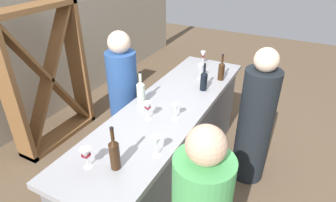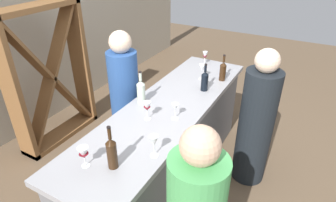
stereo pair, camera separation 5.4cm
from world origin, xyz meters
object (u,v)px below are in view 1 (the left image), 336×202
(wine_bottle_second_right_amber_brown, at_px, (221,70))
(wine_glass_far_right, at_px, (86,155))
(wine_glass_near_center, at_px, (176,108))
(wine_glass_far_center, at_px, (203,55))
(wine_bottle_second_left_clear_pale, at_px, (141,91))
(wine_glass_far_left, at_px, (148,107))
(wine_rack, at_px, (47,79))
(wine_bottle_leftmost_amber_brown, at_px, (114,153))
(wine_glass_near_right, at_px, (201,69))
(person_right_guest, at_px, (124,105))
(wine_bottle_center_near_black, at_px, (204,80))
(person_left_guest, at_px, (255,123))
(wine_glass_near_left, at_px, (156,142))

(wine_bottle_second_right_amber_brown, bearing_deg, wine_glass_far_right, 168.72)
(wine_glass_near_center, height_order, wine_glass_far_center, wine_glass_far_center)
(wine_bottle_second_left_clear_pale, relative_size, wine_glass_far_left, 1.88)
(wine_glass_far_center, bearing_deg, wine_rack, 124.87)
(wine_bottle_leftmost_amber_brown, relative_size, wine_glass_near_right, 1.94)
(wine_glass_far_center, bearing_deg, person_right_guest, 152.92)
(wine_bottle_center_near_black, height_order, wine_glass_near_center, wine_bottle_center_near_black)
(wine_bottle_center_near_black, relative_size, wine_glass_far_right, 1.85)
(wine_glass_near_center, height_order, wine_glass_far_right, wine_glass_far_right)
(wine_glass_near_center, bearing_deg, wine_glass_far_left, 121.33)
(wine_rack, height_order, wine_glass_far_center, wine_rack)
(wine_rack, xyz_separation_m, person_left_guest, (0.47, -2.39, -0.17))
(wine_glass_far_left, bearing_deg, wine_glass_near_center, -58.67)
(wine_glass_far_left, bearing_deg, wine_glass_far_center, 2.23)
(wine_rack, xyz_separation_m, wine_glass_far_left, (-0.32, -1.61, 0.21))
(wine_glass_far_left, bearing_deg, wine_glass_near_left, -141.63)
(wine_glass_far_center, distance_m, wine_glass_far_right, 2.10)
(wine_rack, distance_m, wine_glass_far_center, 1.90)
(wine_bottle_second_right_amber_brown, bearing_deg, wine_bottle_second_left_clear_pale, 149.32)
(wine_bottle_second_right_amber_brown, relative_size, wine_glass_far_right, 1.88)
(wine_bottle_center_near_black, relative_size, wine_glass_near_left, 1.69)
(wine_glass_far_center, xyz_separation_m, wine_glass_far_right, (-2.10, 0.00, -0.01))
(wine_bottle_leftmost_amber_brown, height_order, wine_bottle_center_near_black, wine_bottle_leftmost_amber_brown)
(wine_glass_near_right, bearing_deg, wine_bottle_second_left_clear_pale, 159.13)
(wine_bottle_leftmost_amber_brown, relative_size, wine_bottle_second_left_clear_pale, 1.03)
(wine_glass_far_left, bearing_deg, wine_glass_far_right, 175.37)
(wine_glass_far_right, bearing_deg, wine_glass_far_center, -0.05)
(wine_glass_near_left, bearing_deg, wine_glass_near_right, 8.98)
(person_right_guest, bearing_deg, wine_glass_near_center, -40.30)
(wine_glass_far_right, bearing_deg, wine_glass_near_left, -48.25)
(person_right_guest, bearing_deg, wine_glass_far_right, -85.19)
(wine_rack, distance_m, person_right_guest, 1.06)
(wine_glass_far_left, bearing_deg, wine_glass_near_right, -4.94)
(wine_bottle_leftmost_amber_brown, xyz_separation_m, person_left_guest, (1.40, -0.66, -0.39))
(wine_bottle_second_left_clear_pale, xyz_separation_m, wine_bottle_second_right_amber_brown, (0.85, -0.50, -0.01))
(wine_bottle_leftmost_amber_brown, bearing_deg, wine_glass_near_right, 1.08)
(person_right_guest, bearing_deg, wine_rack, 165.27)
(wine_bottle_leftmost_amber_brown, distance_m, person_left_guest, 1.60)
(wine_bottle_center_near_black, distance_m, wine_glass_far_right, 1.47)
(wine_rack, xyz_separation_m, wine_glass_near_right, (0.66, -1.69, 0.21))
(wine_bottle_leftmost_amber_brown, relative_size, wine_bottle_center_near_black, 1.14)
(wine_glass_far_center, distance_m, person_left_guest, 1.10)
(wine_bottle_second_left_clear_pale, distance_m, wine_glass_far_left, 0.30)
(wine_bottle_center_near_black, relative_size, wine_glass_far_center, 1.77)
(wine_bottle_leftmost_amber_brown, bearing_deg, wine_glass_far_left, 10.64)
(wine_bottle_second_left_clear_pale, height_order, wine_glass_near_left, wine_bottle_second_left_clear_pale)
(wine_glass_near_left, distance_m, wine_glass_far_left, 0.48)
(wine_glass_near_left, height_order, wine_glass_far_right, wine_glass_near_left)
(wine_bottle_second_right_amber_brown, relative_size, person_left_guest, 0.20)
(wine_rack, height_order, wine_glass_near_right, wine_rack)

